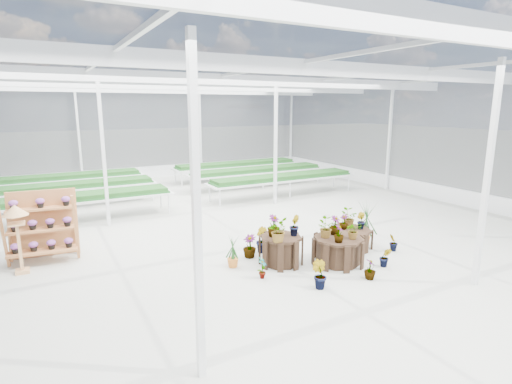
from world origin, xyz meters
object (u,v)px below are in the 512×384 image
plinth_mid (338,250)px  plinth_low (350,238)px  plinth_tall (281,250)px  bird_table (19,239)px  shelf_rack (42,227)px

plinth_mid → plinth_low: plinth_mid is taller
plinth_tall → bird_table: bird_table is taller
plinth_tall → plinth_mid: 1.34m
plinth_mid → shelf_rack: shelf_rack is taller
plinth_low → bird_table: bearing=163.7°
plinth_mid → bird_table: 7.13m
plinth_tall → shelf_rack: size_ratio=0.60×
plinth_tall → plinth_mid: size_ratio=0.83×
plinth_tall → bird_table: (-5.30, 2.29, 0.44)m
shelf_rack → bird_table: shelf_rack is taller
shelf_rack → plinth_tall: bearing=-24.2°
bird_table → shelf_rack: bearing=65.8°
plinth_mid → plinth_low: bearing=35.0°
plinth_mid → plinth_low: size_ratio=1.10×
plinth_mid → plinth_low: (1.00, 0.70, -0.07)m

